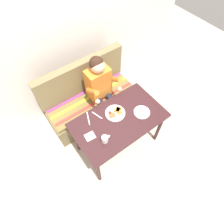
% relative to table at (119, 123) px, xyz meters
% --- Properties ---
extents(ground_plane, '(8.00, 8.00, 0.00)m').
position_rel_table_xyz_m(ground_plane, '(0.00, 0.00, -0.65)').
color(ground_plane, beige).
extents(back_wall, '(4.40, 0.10, 2.60)m').
position_rel_table_xyz_m(back_wall, '(0.00, 1.27, 0.65)').
color(back_wall, silver).
rests_on(back_wall, ground).
extents(table, '(1.20, 0.70, 0.73)m').
position_rel_table_xyz_m(table, '(0.00, 0.00, 0.00)').
color(table, '#371B1E').
rests_on(table, ground).
extents(couch, '(1.44, 0.56, 1.00)m').
position_rel_table_xyz_m(couch, '(0.00, 0.76, -0.32)').
color(couch, olive).
rests_on(couch, ground).
extents(person, '(0.45, 0.61, 1.21)m').
position_rel_table_xyz_m(person, '(0.13, 0.59, 0.09)').
color(person, orange).
rests_on(person, ground).
extents(plate_breakfast, '(0.26, 0.26, 0.05)m').
position_rel_table_xyz_m(plate_breakfast, '(0.02, 0.10, 0.10)').
color(plate_breakfast, white).
rests_on(plate_breakfast, table).
extents(plate_eggs, '(0.21, 0.21, 0.04)m').
position_rel_table_xyz_m(plate_eggs, '(0.31, -0.09, 0.09)').
color(plate_eggs, white).
rests_on(plate_eggs, table).
extents(coffee_mug, '(0.12, 0.08, 0.09)m').
position_rel_table_xyz_m(coffee_mug, '(-0.32, -0.14, 0.13)').
color(coffee_mug, white).
rests_on(coffee_mug, table).
extents(napkin, '(0.13, 0.11, 0.01)m').
position_rel_table_xyz_m(napkin, '(-0.43, 0.01, 0.09)').
color(napkin, silver).
rests_on(napkin, table).
extents(fork, '(0.06, 0.17, 0.00)m').
position_rel_table_xyz_m(fork, '(-0.19, 0.22, 0.08)').
color(fork, silver).
rests_on(fork, table).
extents(knife, '(0.09, 0.19, 0.00)m').
position_rel_table_xyz_m(knife, '(-0.31, 0.24, 0.08)').
color(knife, silver).
rests_on(knife, table).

